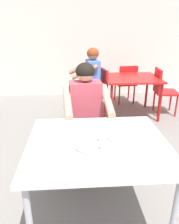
# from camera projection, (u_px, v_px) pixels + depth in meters

# --- Properties ---
(ground_plane) EXTENTS (12.00, 12.00, 0.05)m
(ground_plane) POSITION_uv_depth(u_px,v_px,m) (101.00, 224.00, 1.88)
(ground_plane) COLOR slate
(back_wall) EXTENTS (12.00, 0.12, 3.40)m
(back_wall) POSITION_uv_depth(u_px,v_px,m) (82.00, 19.00, 4.76)
(back_wall) COLOR silver
(back_wall) RESTS_ON ground
(table_foreground) EXTENTS (1.07, 0.94, 0.73)m
(table_foreground) POSITION_uv_depth(u_px,v_px,m) (98.00, 150.00, 1.70)
(table_foreground) COLOR silver
(table_foreground) RESTS_ON ground
(thali_tray) EXTENTS (0.30, 0.30, 0.03)m
(thali_tray) POSITION_uv_depth(u_px,v_px,m) (94.00, 144.00, 1.63)
(thali_tray) COLOR #B7BABF
(thali_tray) RESTS_ON table_foreground
(drinking_cup) EXTENTS (0.07, 0.07, 0.09)m
(drinking_cup) POSITION_uv_depth(u_px,v_px,m) (42.00, 139.00, 1.62)
(drinking_cup) COLOR white
(drinking_cup) RESTS_ON table_foreground
(chair_foreground) EXTENTS (0.43, 0.46, 0.81)m
(chair_foreground) POSITION_uv_depth(u_px,v_px,m) (85.00, 122.00, 2.64)
(chair_foreground) COLOR #3F3F44
(chair_foreground) RESTS_ON ground
(diner_foreground) EXTENTS (0.52, 0.57, 1.21)m
(diner_foreground) POSITION_uv_depth(u_px,v_px,m) (87.00, 110.00, 2.35)
(diner_foreground) COLOR #3B3B3B
(diner_foreground) RESTS_ON ground
(table_background_red) EXTENTS (0.96, 0.85, 0.71)m
(table_background_red) POSITION_uv_depth(u_px,v_px,m) (132.00, 81.00, 3.89)
(table_background_red) COLOR red
(table_background_red) RESTS_ON ground
(chair_red_left) EXTENTS (0.48, 0.47, 0.86)m
(chair_red_left) POSITION_uv_depth(u_px,v_px,m) (98.00, 90.00, 3.88)
(chair_red_left) COLOR red
(chair_red_left) RESTS_ON ground
(chair_red_right) EXTENTS (0.44, 0.43, 0.85)m
(chair_red_right) POSITION_uv_depth(u_px,v_px,m) (162.00, 88.00, 3.99)
(chair_red_right) COLOR red
(chair_red_right) RESTS_ON ground
(chair_red_far) EXTENTS (0.44, 0.46, 0.81)m
(chair_red_far) POSITION_uv_depth(u_px,v_px,m) (126.00, 81.00, 4.54)
(chair_red_far) COLOR red
(chair_red_far) RESTS_ON ground
(patron_background) EXTENTS (0.59, 0.54, 1.22)m
(patron_background) POSITION_uv_depth(u_px,v_px,m) (88.00, 77.00, 3.80)
(patron_background) COLOR #383838
(patron_background) RESTS_ON ground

